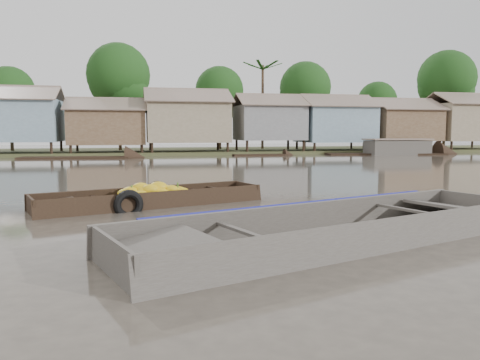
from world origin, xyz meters
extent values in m
plane|color=#453D35|center=(0.00, 0.00, 0.00)|extent=(120.00, 120.00, 0.00)
cube|color=#384723|center=(0.00, 33.00, 0.00)|extent=(120.00, 12.00, 0.50)
cube|color=#748FA1|center=(-10.50, 29.50, 2.70)|extent=(6.20, 5.20, 3.20)
cube|color=brown|center=(-10.50, 28.10, 4.75)|extent=(6.60, 3.02, 1.28)
cube|color=brown|center=(-10.50, 30.90, 4.75)|extent=(6.60, 3.02, 1.28)
cube|color=brown|center=(-3.80, 29.50, 2.20)|extent=(5.80, 4.60, 2.70)
cube|color=brown|center=(-3.80, 28.26, 4.00)|extent=(6.20, 2.67, 1.14)
cube|color=brown|center=(-3.80, 30.74, 4.00)|extent=(6.20, 2.67, 1.14)
cube|color=gray|center=(2.50, 29.50, 2.65)|extent=(6.50, 5.30, 3.30)
cube|color=brown|center=(2.50, 28.07, 4.75)|extent=(6.90, 3.08, 1.31)
cube|color=brown|center=(2.50, 30.93, 4.75)|extent=(6.90, 3.08, 1.31)
cube|color=slate|center=(9.50, 29.50, 2.60)|extent=(5.40, 4.70, 2.90)
cube|color=brown|center=(9.50, 28.23, 4.50)|extent=(5.80, 2.73, 1.17)
cube|color=brown|center=(9.50, 30.77, 4.50)|extent=(5.80, 2.73, 1.17)
cube|color=#748FA1|center=(15.50, 29.50, 2.50)|extent=(6.00, 5.00, 3.10)
cube|color=brown|center=(15.50, 28.15, 4.50)|extent=(6.40, 2.90, 1.24)
cube|color=brown|center=(15.50, 30.85, 4.50)|extent=(6.40, 2.90, 1.24)
cube|color=brown|center=(22.00, 29.50, 2.45)|extent=(5.70, 4.90, 2.80)
cube|color=brown|center=(22.00, 28.18, 4.30)|extent=(6.10, 2.85, 1.21)
cube|color=brown|center=(22.00, 30.82, 4.30)|extent=(6.10, 2.85, 1.21)
cube|color=gray|center=(28.50, 29.50, 2.70)|extent=(6.30, 5.10, 3.40)
cube|color=brown|center=(28.50, 28.12, 4.85)|extent=(6.70, 2.96, 1.26)
cube|color=brown|center=(28.50, 30.88, 4.85)|extent=(6.70, 2.96, 1.26)
cylinder|color=#473323|center=(-12.00, 34.00, 2.45)|extent=(0.28, 0.28, 4.90)
sphere|color=black|center=(-12.00, 34.00, 5.25)|extent=(4.20, 4.20, 4.20)
cylinder|color=#473323|center=(-3.00, 33.00, 3.15)|extent=(0.28, 0.28, 6.30)
sphere|color=black|center=(-3.00, 33.00, 6.75)|extent=(5.40, 5.40, 5.40)
cylinder|color=#473323|center=(6.00, 34.00, 2.62)|extent=(0.28, 0.28, 5.25)
sphere|color=black|center=(6.00, 34.00, 5.62)|extent=(4.50, 4.50, 4.50)
cylinder|color=#473323|center=(14.00, 33.00, 2.80)|extent=(0.28, 0.28, 5.60)
sphere|color=black|center=(14.00, 33.00, 6.00)|extent=(4.80, 4.80, 4.80)
cylinder|color=#473323|center=(22.00, 34.00, 2.27)|extent=(0.28, 0.28, 4.55)
sphere|color=black|center=(22.00, 34.00, 4.88)|extent=(3.90, 3.90, 3.90)
cylinder|color=#473323|center=(29.00, 33.00, 3.32)|extent=(0.28, 0.28, 6.65)
sphere|color=black|center=(29.00, 33.00, 7.12)|extent=(5.70, 5.70, 5.70)
cylinder|color=#473323|center=(10.00, 33.50, 4.00)|extent=(0.24, 0.24, 8.00)
cube|color=black|center=(-1.18, 2.98, -0.08)|extent=(5.83, 2.88, 0.08)
cube|color=black|center=(-1.38, 3.57, 0.15)|extent=(5.64, 2.02, 0.55)
cube|color=black|center=(-0.98, 2.38, 0.15)|extent=(5.64, 2.02, 0.55)
cube|color=black|center=(1.56, 3.90, 0.15)|extent=(0.46, 1.23, 0.52)
cube|color=black|center=(1.08, 3.74, 0.22)|extent=(1.30, 1.37, 0.20)
cube|color=black|center=(-3.92, 2.06, 0.15)|extent=(0.46, 1.23, 0.52)
cube|color=black|center=(-3.44, 2.22, 0.22)|extent=(1.30, 1.37, 0.20)
cube|color=black|center=(-2.49, 2.54, 0.26)|extent=(0.49, 1.20, 0.05)
cube|color=black|center=(0.13, 3.42, 0.26)|extent=(0.49, 1.20, 0.05)
ellipsoid|color=gold|center=(-1.79, 2.46, 0.21)|extent=(0.54, 0.45, 0.29)
ellipsoid|color=gold|center=(-0.98, 2.68, 0.22)|extent=(0.45, 0.37, 0.23)
ellipsoid|color=gold|center=(-1.27, 3.09, 0.36)|extent=(0.52, 0.44, 0.28)
ellipsoid|color=gold|center=(-1.37, 2.83, 0.37)|extent=(0.51, 0.43, 0.27)
ellipsoid|color=gold|center=(-1.44, 2.60, 0.32)|extent=(0.42, 0.35, 0.22)
ellipsoid|color=gold|center=(-0.12, 2.95, 0.19)|extent=(0.46, 0.38, 0.24)
ellipsoid|color=gold|center=(-1.56, 3.18, 0.34)|extent=(0.44, 0.36, 0.23)
ellipsoid|color=gold|center=(-1.94, 2.36, 0.14)|extent=(0.44, 0.37, 0.23)
ellipsoid|color=gold|center=(-1.75, 2.56, 0.26)|extent=(0.49, 0.41, 0.26)
ellipsoid|color=gold|center=(-1.46, 2.94, 0.46)|extent=(0.52, 0.44, 0.28)
ellipsoid|color=gold|center=(-1.83, 2.83, 0.34)|extent=(0.47, 0.39, 0.25)
ellipsoid|color=gold|center=(-0.94, 2.86, 0.33)|extent=(0.48, 0.40, 0.25)
ellipsoid|color=gold|center=(-0.64, 3.47, 0.23)|extent=(0.48, 0.40, 0.25)
ellipsoid|color=gold|center=(-1.22, 2.80, 0.43)|extent=(0.52, 0.44, 0.28)
ellipsoid|color=gold|center=(-1.41, 3.12, 0.33)|extent=(0.49, 0.41, 0.26)
ellipsoid|color=gold|center=(-1.01, 3.00, 0.46)|extent=(0.56, 0.47, 0.30)
ellipsoid|color=gold|center=(-1.71, 2.87, 0.37)|extent=(0.55, 0.46, 0.29)
ellipsoid|color=gold|center=(-0.80, 3.05, 0.38)|extent=(0.51, 0.42, 0.27)
ellipsoid|color=gold|center=(-1.08, 2.90, 0.37)|extent=(0.49, 0.41, 0.26)
ellipsoid|color=gold|center=(-1.01, 3.45, 0.24)|extent=(0.46, 0.38, 0.24)
ellipsoid|color=gold|center=(-0.46, 3.46, 0.27)|extent=(0.54, 0.45, 0.28)
ellipsoid|color=gold|center=(-1.74, 2.47, 0.19)|extent=(0.54, 0.45, 0.28)
ellipsoid|color=gold|center=(-0.39, 3.09, 0.29)|extent=(0.51, 0.42, 0.27)
ellipsoid|color=gold|center=(-0.67, 2.97, 0.40)|extent=(0.43, 0.36, 0.23)
ellipsoid|color=gold|center=(-2.08, 2.62, 0.17)|extent=(0.43, 0.36, 0.23)
ellipsoid|color=gold|center=(-1.04, 3.40, 0.26)|extent=(0.48, 0.40, 0.25)
cylinder|color=#3F6626|center=(-1.68, 2.81, 0.46)|extent=(0.04, 0.04, 0.19)
cylinder|color=#3F6626|center=(-0.98, 3.05, 0.46)|extent=(0.04, 0.04, 0.19)
cylinder|color=#3F6626|center=(-0.49, 3.21, 0.46)|extent=(0.04, 0.04, 0.19)
torus|color=black|center=(-1.01, 3.79, 0.17)|extent=(0.76, 0.41, 0.74)
torus|color=black|center=(-1.75, 2.04, 0.17)|extent=(0.75, 0.41, 0.73)
cube|color=#46413B|center=(1.96, -1.72, -0.08)|extent=(8.23, 4.28, 0.08)
cube|color=#46413B|center=(1.64, -0.79, 0.21)|extent=(7.89, 2.85, 0.66)
cube|color=#46413B|center=(2.29, -2.66, 0.21)|extent=(7.89, 2.85, 0.66)
cube|color=#46413B|center=(5.80, -0.41, 0.21)|extent=(0.71, 1.93, 0.63)
cube|color=#46413B|center=(5.13, -0.64, 0.29)|extent=(1.89, 2.10, 0.26)
cube|color=#46413B|center=(-1.87, -3.04, 0.21)|extent=(0.71, 1.93, 0.63)
cube|color=#46413B|center=(-1.20, -2.81, 0.29)|extent=(1.89, 2.10, 0.26)
cube|color=#46413B|center=(0.13, -2.35, 0.34)|extent=(0.72, 1.87, 0.05)
cube|color=#46413B|center=(3.80, -1.10, 0.34)|extent=(0.72, 1.87, 0.05)
cube|color=#665E54|center=(1.96, -1.72, -0.03)|extent=(6.34, 3.50, 0.02)
cube|color=#0D1288|center=(1.62, -0.72, 0.46)|extent=(6.36, 2.26, 0.16)
torus|color=olive|center=(3.88, -1.42, 0.00)|extent=(0.46, 0.46, 0.07)
torus|color=olive|center=(3.88, -1.42, 0.05)|extent=(0.37, 0.37, 0.07)
cube|color=black|center=(7.75, 25.80, -0.05)|extent=(4.27, 0.99, 0.35)
cube|color=black|center=(-5.79, 25.04, -0.05)|extent=(7.65, 2.44, 0.35)
cube|color=black|center=(18.15, 25.37, -0.05)|extent=(9.76, 3.50, 0.35)
cube|color=black|center=(19.00, 25.00, 0.55)|extent=(5.00, 2.00, 1.20)
camera|label=1|loc=(-1.50, -9.23, 1.92)|focal=35.00mm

